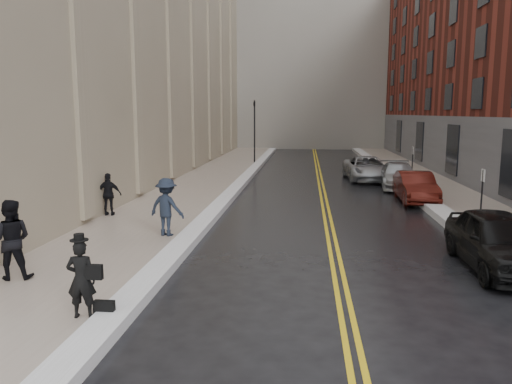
% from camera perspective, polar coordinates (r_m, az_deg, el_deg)
% --- Properties ---
extents(ground, '(160.00, 160.00, 0.00)m').
position_cam_1_polar(ground, '(11.31, -2.88, -12.80)').
color(ground, black).
rests_on(ground, ground).
extents(sidewalk_left, '(4.00, 64.00, 0.15)m').
position_cam_1_polar(sidewalk_left, '(27.39, -7.17, 0.30)').
color(sidewalk_left, gray).
rests_on(sidewalk_left, ground).
extents(sidewalk_right, '(3.00, 64.00, 0.15)m').
position_cam_1_polar(sidewalk_right, '(27.70, 21.18, -0.15)').
color(sidewalk_right, gray).
rests_on(sidewalk_right, ground).
extents(lane_stripe_a, '(0.12, 64.00, 0.01)m').
position_cam_1_polar(lane_stripe_a, '(26.72, 7.36, -0.08)').
color(lane_stripe_a, gold).
rests_on(lane_stripe_a, ground).
extents(lane_stripe_b, '(0.12, 64.00, 0.01)m').
position_cam_1_polar(lane_stripe_b, '(26.73, 7.88, -0.09)').
color(lane_stripe_b, gold).
rests_on(lane_stripe_b, ground).
extents(snow_ridge_left, '(0.70, 60.80, 0.26)m').
position_cam_1_polar(snow_ridge_left, '(26.96, -2.41, 0.34)').
color(snow_ridge_left, white).
rests_on(snow_ridge_left, ground).
extents(snow_ridge_right, '(0.85, 60.80, 0.30)m').
position_cam_1_polar(snow_ridge_right, '(27.26, 17.44, 0.06)').
color(snow_ridge_right, white).
rests_on(snow_ridge_right, ground).
extents(traffic_signal, '(0.18, 0.15, 5.20)m').
position_cam_1_polar(traffic_signal, '(40.61, -0.17, 7.46)').
color(traffic_signal, black).
rests_on(traffic_signal, ground).
extents(parking_sign_near, '(0.06, 0.35, 2.23)m').
position_cam_1_polar(parking_sign_near, '(19.63, 24.40, -0.12)').
color(parking_sign_near, black).
rests_on(parking_sign_near, ground).
extents(parking_sign_far, '(0.06, 0.35, 2.23)m').
position_cam_1_polar(parking_sign_far, '(31.15, 17.44, 3.38)').
color(parking_sign_far, black).
rests_on(parking_sign_far, ground).
extents(car_black, '(1.91, 4.71, 1.60)m').
position_cam_1_polar(car_black, '(14.98, 25.99, -5.04)').
color(car_black, black).
rests_on(car_black, ground).
extents(car_maroon, '(1.57, 4.37, 1.43)m').
position_cam_1_polar(car_maroon, '(24.88, 17.77, 0.55)').
color(car_maroon, '#49130D').
rests_on(car_maroon, ground).
extents(car_silver_near, '(2.31, 4.98, 1.41)m').
position_cam_1_polar(car_silver_near, '(29.29, 15.95, 1.83)').
color(car_silver_near, '#9DA1A4').
rests_on(car_silver_near, ground).
extents(car_silver_far, '(2.82, 5.54, 1.50)m').
position_cam_1_polar(car_silver_far, '(32.12, 12.55, 2.65)').
color(car_silver_far, '#A0A3A8').
rests_on(car_silver_far, ground).
extents(pedestrian_main, '(0.62, 0.44, 1.59)m').
position_cam_1_polar(pedestrian_main, '(10.62, -19.34, -9.38)').
color(pedestrian_main, black).
rests_on(pedestrian_main, sidewalk_left).
extents(pedestrian_a, '(1.12, 0.97, 1.98)m').
position_cam_1_polar(pedestrian_a, '(13.65, -26.22, -4.89)').
color(pedestrian_a, black).
rests_on(pedestrian_a, sidewalk_left).
extents(pedestrian_b, '(1.41, 1.07, 1.93)m').
position_cam_1_polar(pedestrian_b, '(16.81, -10.18, -1.70)').
color(pedestrian_b, '#1B2231').
rests_on(pedestrian_b, sidewalk_left).
extents(pedestrian_c, '(1.03, 0.51, 1.70)m').
position_cam_1_polar(pedestrian_c, '(20.69, -16.47, -0.25)').
color(pedestrian_c, black).
rests_on(pedestrian_c, sidewalk_left).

